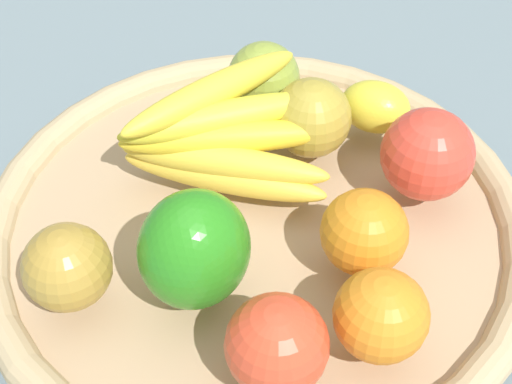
{
  "coord_description": "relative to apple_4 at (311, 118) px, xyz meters",
  "views": [
    {
      "loc": [
        -0.43,
        -0.11,
        0.51
      ],
      "look_at": [
        0.0,
        0.0,
        0.06
      ],
      "focal_mm": 52.9,
      "sensor_mm": 36.0,
      "label": 1
    }
  ],
  "objects": [
    {
      "name": "lemon_0",
      "position": [
        0.05,
        -0.05,
        -0.01
      ],
      "size": [
        0.06,
        0.07,
        0.05
      ],
      "primitive_type": "ellipsoid",
      "rotation": [
        0.0,
        0.0,
        1.46
      ],
      "color": "yellow",
      "rests_on": "basket"
    },
    {
      "name": "apple_2",
      "position": [
        -0.21,
        0.14,
        -0.0
      ],
      "size": [
        0.08,
        0.08,
        0.07
      ],
      "primitive_type": "sphere",
      "rotation": [
        0.0,
        0.0,
        0.29
      ],
      "color": "#AC8634",
      "rests_on": "basket"
    },
    {
      "name": "banana_bunch",
      "position": [
        -0.05,
        0.07,
        0.0
      ],
      "size": [
        0.16,
        0.19,
        0.08
      ],
      "color": "yellow",
      "rests_on": "basket"
    },
    {
      "name": "ground_plane",
      "position": [
        -0.09,
        0.03,
        -0.08
      ],
      "size": [
        2.4,
        2.4,
        0.0
      ],
      "primitive_type": "plane",
      "color": "slate",
      "rests_on": "ground"
    },
    {
      "name": "apple_3",
      "position": [
        0.05,
        0.06,
        -0.0
      ],
      "size": [
        0.1,
        0.1,
        0.07
      ],
      "primitive_type": "sphere",
      "rotation": [
        0.0,
        0.0,
        2.11
      ],
      "color": "#8DA13C",
      "rests_on": "basket"
    },
    {
      "name": "bell_pepper",
      "position": [
        -0.18,
        0.05,
        0.01
      ],
      "size": [
        0.12,
        0.11,
        0.1
      ],
      "primitive_type": "ellipsoid",
      "rotation": [
        0.0,
        0.0,
        2.47
      ],
      "color": "#29861C",
      "rests_on": "basket"
    },
    {
      "name": "apple_1",
      "position": [
        -0.24,
        -0.03,
        -0.0
      ],
      "size": [
        0.1,
        0.1,
        0.07
      ],
      "primitive_type": "sphere",
      "rotation": [
        0.0,
        0.0,
        2.62
      ],
      "color": "#DE462A",
      "rests_on": "basket"
    },
    {
      "name": "basket",
      "position": [
        -0.09,
        0.03,
        -0.06
      ],
      "size": [
        0.48,
        0.48,
        0.04
      ],
      "color": "tan",
      "rests_on": "ground_plane"
    },
    {
      "name": "orange_1",
      "position": [
        -0.12,
        -0.07,
        -0.0
      ],
      "size": [
        0.08,
        0.08,
        0.07
      ],
      "primitive_type": "sphere",
      "rotation": [
        0.0,
        0.0,
        1.76
      ],
      "color": "orange",
      "rests_on": "basket"
    },
    {
      "name": "apple_4",
      "position": [
        0.0,
        0.0,
        0.0
      ],
      "size": [
        0.09,
        0.09,
        0.07
      ],
      "primitive_type": "sphere",
      "rotation": [
        0.0,
        0.0,
        0.31
      ],
      "color": "#AD9636",
      "rests_on": "basket"
    },
    {
      "name": "orange_0",
      "position": [
        -0.2,
        -0.09,
        -0.0
      ],
      "size": [
        0.1,
        0.1,
        0.07
      ],
      "primitive_type": "sphere",
      "rotation": [
        0.0,
        0.0,
        0.89
      ],
      "color": "orange",
      "rests_on": "basket"
    },
    {
      "name": "apple_0",
      "position": [
        -0.03,
        -0.1,
        0.0
      ],
      "size": [
        0.11,
        0.11,
        0.08
      ],
      "primitive_type": "sphere",
      "rotation": [
        0.0,
        0.0,
        2.07
      ],
      "color": "#DF4131",
      "rests_on": "basket"
    }
  ]
}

